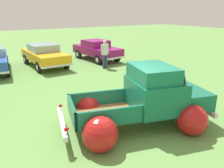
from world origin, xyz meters
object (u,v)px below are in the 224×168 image
object	(u,v)px
show_car_2	(44,54)
show_car_3	(97,49)
vintage_pickup_truck	(147,102)
spectator_1	(105,52)

from	to	relation	value
show_car_2	show_car_3	size ratio (longest dim) A/B	1.03
show_car_3	vintage_pickup_truck	bearing A→B (deg)	-25.28
show_car_2	show_car_3	world-z (taller)	same
vintage_pickup_truck	spectator_1	distance (m)	7.65
vintage_pickup_truck	show_car_2	xyz separation A→B (m)	(-0.34, 9.71, 0.03)
vintage_pickup_truck	show_car_3	size ratio (longest dim) A/B	1.15
show_car_3	spectator_1	xyz separation A→B (m)	(-0.81, -2.56, 0.23)
show_car_2	show_car_3	bearing A→B (deg)	88.17
show_car_2	spectator_1	bearing A→B (deg)	47.96
show_car_2	spectator_1	xyz separation A→B (m)	(3.03, -2.55, 0.23)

